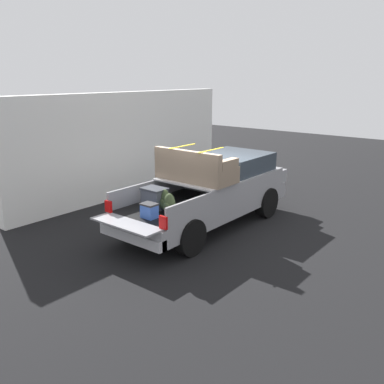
# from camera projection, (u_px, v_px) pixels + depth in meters

# --- Properties ---
(ground_plane) EXTENTS (40.00, 40.00, 0.00)m
(ground_plane) POSITION_uv_depth(u_px,v_px,m) (206.00, 226.00, 11.40)
(ground_plane) COLOR black
(pickup_truck) EXTENTS (6.05, 2.06, 2.23)m
(pickup_truck) POSITION_uv_depth(u_px,v_px,m) (214.00, 189.00, 11.41)
(pickup_truck) COLOR gray
(pickup_truck) RESTS_ON ground_plane
(building_facade) EXTENTS (9.18, 0.36, 3.48)m
(building_facade) POSITION_uv_depth(u_px,v_px,m) (127.00, 144.00, 14.09)
(building_facade) COLOR white
(building_facade) RESTS_ON ground_plane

